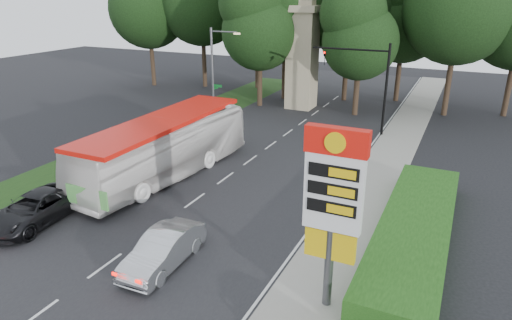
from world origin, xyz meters
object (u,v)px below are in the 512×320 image
at_px(gas_station_pylon, 333,196).
at_px(monument, 302,55).
at_px(sedan_silver, 163,250).
at_px(transit_bus, 164,148).
at_px(suv_charcoal, 35,209).
at_px(traffic_signal_mast, 370,76).
at_px(streetlight_signs, 215,71).

distance_m(gas_station_pylon, monument, 30.17).
bearing_deg(sedan_silver, monument, 96.72).
distance_m(transit_bus, sedan_silver, 9.98).
bearing_deg(monument, transit_bus, -94.24).
bearing_deg(gas_station_pylon, monument, 111.80).
xyz_separation_m(transit_bus, suv_charcoal, (-2.31, -7.70, -1.09)).
relative_size(traffic_signal_mast, streetlight_signs, 0.90).
relative_size(traffic_signal_mast, transit_bus, 0.54).
height_order(transit_bus, sedan_silver, transit_bus).
xyz_separation_m(gas_station_pylon, traffic_signal_mast, (-3.52, 22.00, 0.22)).
bearing_deg(monument, sedan_silver, -81.55).
xyz_separation_m(streetlight_signs, monument, (4.99, 7.99, 0.67)).
height_order(traffic_signal_mast, transit_bus, traffic_signal_mast).
bearing_deg(transit_bus, streetlight_signs, 111.99).
bearing_deg(gas_station_pylon, streetlight_signs, 128.96).
xyz_separation_m(gas_station_pylon, sedan_silver, (-6.99, -0.35, -3.70)).
bearing_deg(sedan_silver, gas_station_pylon, 1.18).
bearing_deg(sedan_silver, streetlight_signs, 112.58).
relative_size(streetlight_signs, monument, 0.80).
distance_m(sedan_silver, suv_charcoal, 8.03).
height_order(streetlight_signs, suv_charcoal, streetlight_signs).
distance_m(gas_station_pylon, transit_bus, 15.10).
height_order(traffic_signal_mast, suv_charcoal, traffic_signal_mast).
xyz_separation_m(sedan_silver, suv_charcoal, (-8.02, 0.40, 0.00)).
height_order(monument, transit_bus, monument).
xyz_separation_m(gas_station_pylon, monument, (-11.20, 28.01, 0.66)).
distance_m(monument, sedan_silver, 29.00).
relative_size(traffic_signal_mast, sedan_silver, 1.58).
bearing_deg(streetlight_signs, traffic_signal_mast, 8.92).
relative_size(gas_station_pylon, transit_bus, 0.52).
xyz_separation_m(traffic_signal_mast, sedan_silver, (-3.47, -22.36, -3.92)).
relative_size(traffic_signal_mast, suv_charcoal, 1.33).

